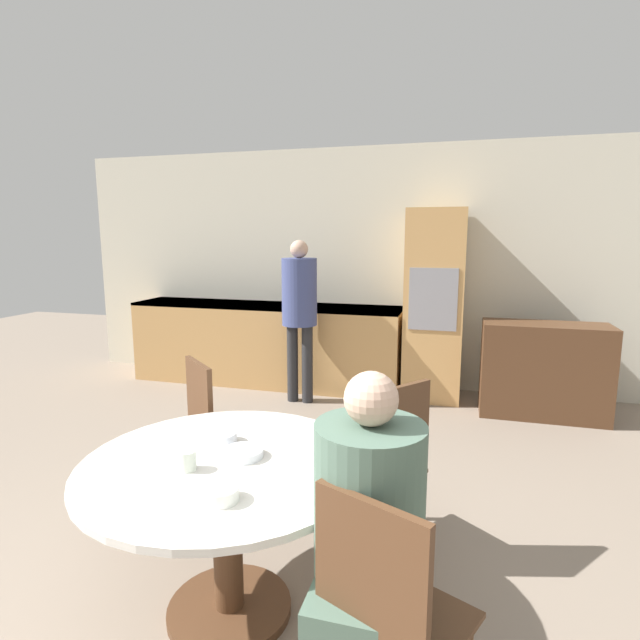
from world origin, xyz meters
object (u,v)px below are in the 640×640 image
(bowl_near, at_px, (243,453))
(bowl_centre, at_px, (220,438))
(sideboard, at_px, (544,370))
(chair_far_right, at_px, (387,459))
(dining_table, at_px, (226,503))
(bowl_far, at_px, (221,494))
(person_standing, at_px, (299,303))
(chair_far_left, at_px, (186,433))
(oven_unit, at_px, (434,305))
(chair_near_right, at_px, (385,615))
(cup, at_px, (187,460))
(person_seated, at_px, (367,531))

(bowl_near, bearing_deg, bowl_centre, 147.49)
(sideboard, distance_m, chair_far_right, 2.65)
(dining_table, relative_size, bowl_far, 9.27)
(chair_far_right, bearing_deg, bowl_near, -5.55)
(dining_table, height_order, bowl_far, bowl_far)
(person_standing, bearing_deg, sideboard, 5.48)
(bowl_centre, bearing_deg, sideboard, 57.98)
(bowl_far, bearing_deg, bowl_centre, 117.30)
(dining_table, xyz_separation_m, chair_far_left, (-0.58, 0.65, -0.00))
(sideboard, distance_m, chair_far_left, 3.31)
(oven_unit, height_order, chair_near_right, oven_unit)
(chair_far_left, xyz_separation_m, chair_far_right, (1.18, -0.02, 0.00))
(oven_unit, height_order, chair_far_right, oven_unit)
(sideboard, bearing_deg, cup, -119.80)
(person_seated, relative_size, bowl_far, 9.48)
(person_seated, distance_m, bowl_centre, 0.91)
(chair_near_right, height_order, bowl_near, chair_near_right)
(sideboard, height_order, bowl_far, sideboard)
(dining_table, bearing_deg, oven_unit, 78.48)
(person_standing, distance_m, bowl_far, 3.21)
(person_standing, bearing_deg, bowl_centre, -79.67)
(cup, bearing_deg, sideboard, 60.20)
(sideboard, xyz_separation_m, bowl_far, (-1.57, -3.34, 0.31))
(dining_table, height_order, chair_near_right, chair_near_right)
(chair_far_left, bearing_deg, cup, -16.28)
(chair_far_right, bearing_deg, chair_near_right, 45.34)
(sideboard, relative_size, bowl_near, 6.50)
(person_standing, bearing_deg, chair_far_right, -61.51)
(sideboard, xyz_separation_m, cup, (-1.81, -3.16, 0.33))
(chair_near_right, relative_size, chair_far_right, 1.00)
(bowl_near, bearing_deg, chair_far_left, 137.20)
(oven_unit, bearing_deg, bowl_far, -98.55)
(chair_far_right, bearing_deg, chair_far_left, -53.44)
(chair_far_right, relative_size, bowl_near, 5.51)
(oven_unit, distance_m, chair_near_right, 3.81)
(chair_far_right, height_order, cup, chair_far_right)
(chair_near_right, distance_m, bowl_near, 0.88)
(person_standing, xyz_separation_m, cup, (0.48, -2.94, -0.24))
(cup, height_order, bowl_near, cup)
(bowl_centre, bearing_deg, bowl_near, -32.51)
(bowl_far, bearing_deg, dining_table, 114.17)
(sideboard, bearing_deg, oven_unit, 163.58)
(sideboard, distance_m, bowl_near, 3.42)
(sideboard, relative_size, chair_far_right, 1.18)
(sideboard, bearing_deg, dining_table, -119.24)
(bowl_centre, bearing_deg, chair_near_right, -35.17)
(bowl_centre, bearing_deg, chair_far_right, 34.04)
(oven_unit, height_order, person_standing, oven_unit)
(chair_far_right, relative_size, person_seated, 0.75)
(sideboard, height_order, chair_far_left, chair_far_left)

